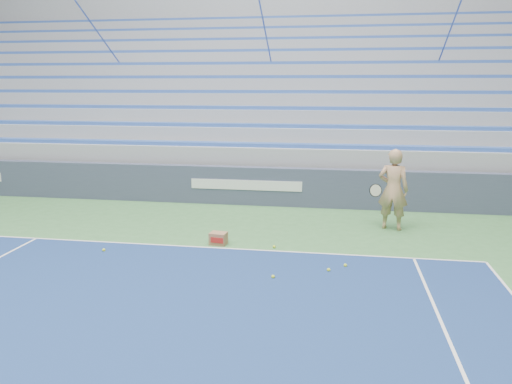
# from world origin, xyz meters

# --- Properties ---
(sponsor_barrier) EXTENTS (30.00, 0.32, 1.10)m
(sponsor_barrier) POSITION_xyz_m (0.00, 15.88, 0.55)
(sponsor_barrier) COLOR #3B425A
(sponsor_barrier) RESTS_ON ground
(bleachers) EXTENTS (31.00, 9.15, 7.30)m
(bleachers) POSITION_xyz_m (0.00, 21.60, 2.36)
(bleachers) COLOR #999CA1
(bleachers) RESTS_ON ground
(tennis_player) EXTENTS (1.01, 0.94, 1.95)m
(tennis_player) POSITION_xyz_m (3.87, 13.97, 0.97)
(tennis_player) COLOR tan
(tennis_player) RESTS_ON ground
(ball_box) EXTENTS (0.39, 0.32, 0.27)m
(ball_box) POSITION_xyz_m (0.04, 12.16, 0.13)
(ball_box) COLOR #8F6645
(ball_box) RESTS_ON ground
(tennis_ball_0) EXTENTS (0.07, 0.07, 0.07)m
(tennis_ball_0) POSITION_xyz_m (1.27, 12.10, 0.03)
(tennis_ball_0) COLOR #D6EF30
(tennis_ball_0) RESTS_ON ground
(tennis_ball_1) EXTENTS (0.07, 0.07, 0.07)m
(tennis_ball_1) POSITION_xyz_m (2.44, 10.92, 0.03)
(tennis_ball_1) COLOR #D6EF30
(tennis_ball_1) RESTS_ON ground
(tennis_ball_2) EXTENTS (0.07, 0.07, 0.07)m
(tennis_ball_2) POSITION_xyz_m (2.76, 11.21, 0.03)
(tennis_ball_2) COLOR #D6EF30
(tennis_ball_2) RESTS_ON ground
(tennis_ball_3) EXTENTS (0.07, 0.07, 0.07)m
(tennis_ball_3) POSITION_xyz_m (-2.21, 11.31, 0.03)
(tennis_ball_3) COLOR #D6EF30
(tennis_ball_3) RESTS_ON ground
(tennis_ball_4) EXTENTS (0.07, 0.07, 0.07)m
(tennis_ball_4) POSITION_xyz_m (1.46, 10.42, 0.03)
(tennis_ball_4) COLOR #D6EF30
(tennis_ball_4) RESTS_ON ground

